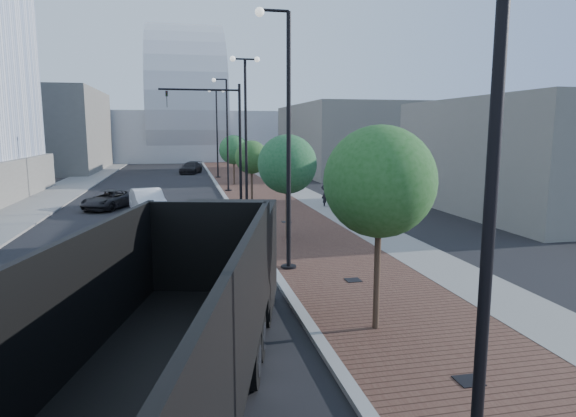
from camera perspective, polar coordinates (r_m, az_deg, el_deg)
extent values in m
cube|color=#4C2D23|center=(48.22, -4.00, 2.90)|extent=(7.00, 140.00, 0.12)
cube|color=slate|center=(48.66, -0.84, 2.98)|extent=(2.40, 140.00, 0.13)
cube|color=gray|center=(47.86, -8.15, 2.79)|extent=(0.30, 140.00, 0.14)
cube|color=slate|center=(48.77, -23.59, 2.24)|extent=(4.00, 140.00, 0.12)
cube|color=black|center=(13.79, -7.06, -5.28)|extent=(3.17, 3.25, 2.70)
cube|color=black|center=(15.45, -6.12, -7.09)|extent=(2.55, 1.11, 1.35)
cube|color=black|center=(12.57, -8.09, -9.94)|extent=(2.72, 1.44, 0.52)
cube|color=black|center=(7.50, -16.00, -20.41)|extent=(4.83, 9.90, 0.12)
cube|color=black|center=(7.56, -25.97, -12.09)|extent=(2.44, 9.30, 2.08)
cube|color=black|center=(6.77, -5.59, -13.64)|extent=(2.44, 9.30, 2.08)
cube|color=black|center=(11.26, -9.11, -4.50)|extent=(2.55, 0.75, 2.08)
cylinder|color=black|center=(13.79, -11.92, -10.60)|extent=(0.58, 1.18, 1.14)
cylinder|color=silver|center=(13.79, -11.92, -10.60)|extent=(0.49, 0.69, 0.62)
cylinder|color=black|center=(13.44, -2.69, -10.93)|extent=(0.58, 1.18, 1.14)
cylinder|color=silver|center=(13.44, -2.69, -10.93)|extent=(0.49, 0.69, 0.62)
cylinder|color=black|center=(15.26, -10.47, -8.62)|extent=(0.58, 1.18, 1.14)
cylinder|color=silver|center=(15.26, -10.47, -8.62)|extent=(0.49, 0.69, 0.62)
cylinder|color=black|center=(14.95, -2.18, -8.84)|extent=(0.58, 1.18, 1.14)
cylinder|color=silver|center=(14.95, -2.18, -8.84)|extent=(0.49, 0.69, 0.62)
cylinder|color=black|center=(10.94, -16.09, -16.10)|extent=(0.58, 1.18, 1.14)
cylinder|color=silver|center=(10.94, -16.09, -16.10)|extent=(0.49, 0.69, 0.62)
cylinder|color=black|center=(10.50, -4.19, -16.86)|extent=(0.58, 1.18, 1.14)
cylinder|color=silver|center=(10.50, -4.19, -16.86)|extent=(0.49, 0.69, 0.62)
cylinder|color=black|center=(11.99, -14.27, -13.74)|extent=(0.58, 1.18, 1.14)
cylinder|color=silver|center=(11.99, -14.27, -13.74)|extent=(0.49, 0.69, 0.62)
cylinder|color=black|center=(11.59, -3.53, -14.29)|extent=(0.58, 1.18, 1.14)
cylinder|color=silver|center=(11.59, -3.53, -14.29)|extent=(0.49, 0.69, 0.62)
imported|color=silver|center=(31.69, -15.62, 0.73)|extent=(2.68, 5.01, 1.57)
imported|color=black|center=(34.84, -19.73, 0.95)|extent=(3.56, 4.78, 1.21)
imported|color=black|center=(60.54, -10.97, 4.57)|extent=(3.11, 4.97, 1.34)
imported|color=black|center=(33.12, 4.43, 1.81)|extent=(0.81, 0.58, 2.06)
cylinder|color=black|center=(6.65, 22.21, 3.79)|extent=(0.16, 0.16, 9.00)
cylinder|color=black|center=(18.58, 0.07, -6.78)|extent=(0.56, 0.56, 0.20)
cylinder|color=black|center=(17.89, 0.07, 7.29)|extent=(0.16, 0.16, 9.00)
cylinder|color=black|center=(18.22, -1.58, 21.57)|extent=(1.00, 0.10, 0.10)
sphere|color=silver|center=(18.12, -3.24, 21.40)|extent=(0.32, 0.32, 0.32)
cylinder|color=black|center=(30.15, -4.69, -0.69)|extent=(0.56, 0.56, 0.20)
cylinder|color=black|center=(29.73, -4.80, 7.93)|extent=(0.16, 0.16, 9.00)
cylinder|color=black|center=(29.99, -4.92, 16.56)|extent=(1.40, 0.10, 0.10)
sphere|color=silver|center=(29.91, -6.31, 16.56)|extent=(0.32, 0.32, 0.32)
sphere|color=silver|center=(30.08, -3.54, 16.55)|extent=(0.32, 0.32, 0.32)
cylinder|color=black|center=(41.96, -6.78, 2.00)|extent=(0.56, 0.56, 0.20)
cylinder|color=black|center=(41.66, -6.90, 8.19)|extent=(0.16, 0.16, 9.00)
cylinder|color=black|center=(41.80, -7.72, 14.35)|extent=(1.00, 0.10, 0.10)
sphere|color=silver|center=(41.76, -8.42, 14.24)|extent=(0.32, 0.32, 0.32)
cylinder|color=black|center=(53.85, -7.95, 3.51)|extent=(0.56, 0.56, 0.20)
cylinder|color=black|center=(53.62, -8.06, 8.32)|extent=(0.16, 0.16, 9.00)
cylinder|color=black|center=(53.76, -8.17, 13.12)|extent=(1.40, 0.10, 0.10)
sphere|color=silver|center=(53.72, -8.93, 13.11)|extent=(0.32, 0.32, 0.32)
sphere|color=silver|center=(53.82, -7.40, 13.13)|extent=(0.32, 0.32, 0.32)
cylinder|color=black|center=(32.72, -5.45, 6.93)|extent=(0.18, 0.18, 8.00)
cylinder|color=black|center=(32.60, -10.03, 13.16)|extent=(5.00, 0.12, 0.12)
imported|color=black|center=(32.55, -13.60, 11.99)|extent=(0.16, 0.20, 1.00)
cylinder|color=#382619|center=(12.86, 10.11, -6.18)|extent=(0.16, 0.16, 3.63)
sphere|color=#1D4E1B|center=(12.49, 10.37, 3.04)|extent=(2.77, 2.77, 2.77)
sphere|color=#1D4E1B|center=(12.94, 11.48, 2.05)|extent=(1.94, 1.94, 1.94)
sphere|color=#1D4E1B|center=(12.06, 9.64, 4.58)|extent=(1.66, 1.66, 1.66)
cylinder|color=#382619|center=(23.24, -0.09, 0.36)|extent=(0.16, 0.16, 3.33)
sphere|color=#1A4D26|center=(23.03, -0.09, 5.05)|extent=(2.72, 2.72, 2.72)
sphere|color=#1A4D26|center=(23.43, 0.72, 4.54)|extent=(1.90, 1.90, 1.90)
sphere|color=#1A4D26|center=(22.66, -0.68, 5.83)|extent=(1.63, 1.63, 1.63)
cylinder|color=#382619|center=(35.00, -4.14, 3.00)|extent=(0.16, 0.16, 3.04)
sphere|color=#204D1A|center=(34.86, -4.17, 5.84)|extent=(2.30, 2.30, 2.30)
sphere|color=#204D1A|center=(35.23, -3.58, 5.53)|extent=(1.61, 1.61, 1.61)
sphere|color=#204D1A|center=(34.51, -4.60, 6.31)|extent=(1.38, 1.38, 1.38)
cylinder|color=#382619|center=(46.87, -6.15, 4.51)|extent=(0.16, 0.16, 3.08)
sphere|color=#1B4F23|center=(46.76, -6.19, 6.66)|extent=(2.69, 2.69, 2.69)
sphere|color=#1B4F23|center=(47.11, -5.74, 6.41)|extent=(1.88, 1.88, 1.88)
sphere|color=#1B4F23|center=(46.42, -6.53, 7.01)|extent=(1.62, 1.62, 1.62)
cube|color=#ACAFB6|center=(92.50, -11.38, 8.09)|extent=(50.00, 28.00, 8.00)
cube|color=#64625A|center=(69.56, -26.27, 7.94)|extent=(14.00, 20.00, 10.00)
cube|color=slate|center=(60.60, 6.50, 7.83)|extent=(12.00, 22.00, 8.00)
cube|color=slate|center=(34.71, 25.68, 5.38)|extent=(10.00, 16.00, 7.00)
cube|color=black|center=(11.30, 19.84, -17.93)|extent=(0.50, 0.50, 0.02)
cube|color=black|center=(17.19, 7.42, -8.07)|extent=(0.50, 0.50, 0.02)
cube|color=black|center=(27.52, -0.17, -1.53)|extent=(0.50, 0.50, 0.02)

